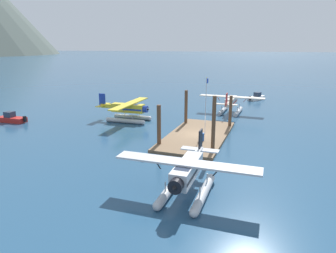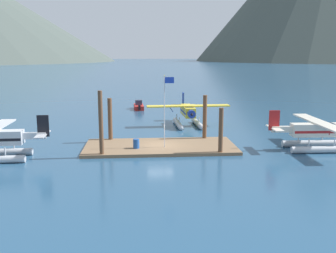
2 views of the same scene
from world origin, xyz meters
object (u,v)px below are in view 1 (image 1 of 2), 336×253
Objects in this scene: flagpole at (206,100)px; boat_red_open_north at (11,119)px; seaplane_yellow_bow_right at (128,110)px; seaplane_cream_stbd_aft at (231,103)px; fuel_drum at (202,137)px; seaplane_silver_port_aft at (187,175)px; boat_white_open_se at (257,97)px.

boat_red_open_north is (-2.57, 27.90, -3.99)m from flagpole.
seaplane_cream_stbd_aft is (10.71, -13.10, 0.00)m from seaplane_yellow_bow_right.
flagpole is at bearing -106.68° from seaplane_yellow_bow_right.
seaplane_yellow_bow_right is 1.00× the size of seaplane_cream_stbd_aft.
seaplane_yellow_bow_right is at bearing 62.63° from fuel_drum.
fuel_drum is 12.38m from seaplane_silver_port_aft.
seaplane_yellow_bow_right is at bearing 129.25° from seaplane_cream_stbd_aft.
seaplane_silver_port_aft reaches higher than boat_red_open_north.
flagpole is 4.67m from fuel_drum.
flagpole is at bearing -84.75° from boat_red_open_north.
seaplane_cream_stbd_aft is at bearing -50.75° from seaplane_yellow_bow_right.
seaplane_silver_port_aft and seaplane_cream_stbd_aft have the same top height.
flagpole is 1.39× the size of boat_red_open_north.
boat_white_open_se is at bearing -2.41° from seaplane_silver_port_aft.
flagpole reaches higher than fuel_drum.
seaplane_cream_stbd_aft is at bearing -59.56° from boat_red_open_north.
boat_white_open_se is (14.51, -3.09, -1.09)m from seaplane_cream_stbd_aft.
seaplane_cream_stbd_aft is at bearing -3.62° from flagpole.
boat_red_open_north is at bearing 120.44° from seaplane_cream_stbd_aft.
fuel_drum is at bearing -117.37° from seaplane_yellow_bow_right.
seaplane_silver_port_aft is (-15.00, -2.15, -2.90)m from flagpole.
fuel_drum is 0.18× the size of boat_red_open_north.
seaplane_silver_port_aft is 43.92m from boat_white_open_se.
boat_red_open_north is at bearing 95.25° from flagpole.
seaplane_cream_stbd_aft is 2.13× the size of boat_red_open_north.
seaplane_yellow_bow_right is (3.66, 12.20, -2.90)m from flagpole.
flagpole is 0.65× the size of seaplane_silver_port_aft.
seaplane_silver_port_aft is at bearing -142.43° from seaplane_yellow_bow_right.
seaplane_yellow_bow_right reaches higher than boat_red_open_north.
fuel_drum is 0.08× the size of seaplane_yellow_bow_right.
boat_red_open_north is (-6.22, 15.71, -1.09)m from seaplane_yellow_bow_right.
seaplane_cream_stbd_aft is at bearing -2.18° from fuel_drum.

